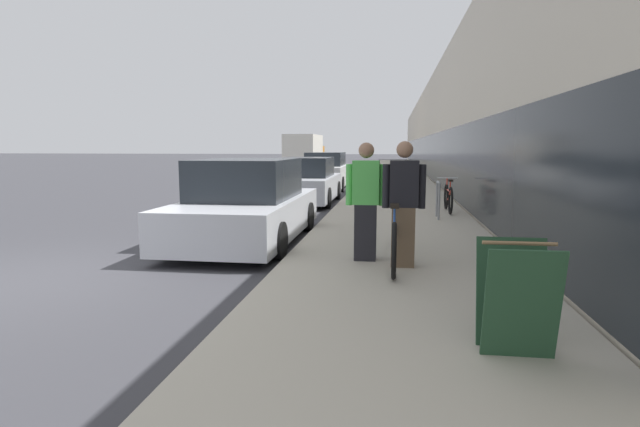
{
  "coord_description": "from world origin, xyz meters",
  "views": [
    {
      "loc": [
        4.71,
        -5.69,
        1.75
      ],
      "look_at": [
        2.11,
        12.12,
        -0.67
      ],
      "focal_mm": 28.0,
      "sensor_mm": 36.0,
      "label": 1
    }
  ],
  "objects": [
    {
      "name": "moving_truck",
      "position": [
        -1.85,
        31.35,
        1.33
      ],
      "size": [
        2.27,
        6.48,
        2.6
      ],
      "color": "orange",
      "rests_on": "ground"
    },
    {
      "name": "parked_sedan_curbside",
      "position": [
        2.09,
        3.09,
        0.68
      ],
      "size": [
        1.96,
        4.49,
        1.53
      ],
      "color": "silver",
      "rests_on": "ground"
    },
    {
      "name": "ground_plane",
      "position": [
        0.0,
        0.0,
        0.0
      ],
      "size": [
        220.0,
        220.0,
        0.0
      ],
      "primitive_type": "plane",
      "color": "#38383D"
    },
    {
      "name": "person_rider",
      "position": [
        4.86,
        1.1,
        0.98
      ],
      "size": [
        0.58,
        0.23,
        1.7
      ],
      "color": "brown",
      "rests_on": "sidewalk_slab"
    },
    {
      "name": "parked_sedan_far",
      "position": [
        1.96,
        14.75,
        0.69
      ],
      "size": [
        1.75,
        4.34,
        1.51
      ],
      "color": "white",
      "rests_on": "ground"
    },
    {
      "name": "cruiser_bike_nearest",
      "position": [
        6.1,
        7.09,
        0.48
      ],
      "size": [
        0.52,
        1.69,
        0.84
      ],
      "color": "black",
      "rests_on": "sidewalk_slab"
    },
    {
      "name": "sidewalk_slab",
      "position": [
        4.85,
        21.0,
        0.06
      ],
      "size": [
        3.41,
        70.0,
        0.12
      ],
      "color": "#B2AA99",
      "rests_on": "ground"
    },
    {
      "name": "person_bystander",
      "position": [
        4.34,
        1.41,
        0.97
      ],
      "size": [
        0.57,
        0.22,
        1.69
      ],
      "color": "black",
      "rests_on": "sidewalk_slab"
    },
    {
      "name": "vintage_roadster_curbside",
      "position": [
        2.06,
        9.53,
        0.65
      ],
      "size": [
        1.82,
        4.19,
        1.42
      ],
      "color": "silver",
      "rests_on": "ground"
    },
    {
      "name": "sandwich_board_sign",
      "position": [
        5.7,
        -1.69,
        0.57
      ],
      "size": [
        0.56,
        0.56,
        0.9
      ],
      "color": "#23472D",
      "rests_on": "sidewalk_slab"
    },
    {
      "name": "bike_rack_hoop",
      "position": [
        5.74,
        5.91,
        0.63
      ],
      "size": [
        0.05,
        0.6,
        0.84
      ],
      "color": "gray",
      "rests_on": "sidewalk_slab"
    },
    {
      "name": "tandem_bicycle",
      "position": [
        4.74,
        1.48,
        0.5
      ],
      "size": [
        0.52,
        2.88,
        0.9
      ],
      "color": "black",
      "rests_on": "sidewalk_slab"
    },
    {
      "name": "storefront_facade",
      "position": [
        11.58,
        29.0,
        2.68
      ],
      "size": [
        10.01,
        70.0,
        5.38
      ],
      "color": "beige",
      "rests_on": "ground"
    }
  ]
}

